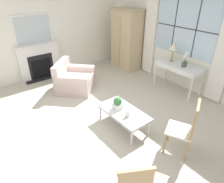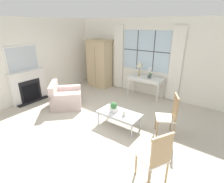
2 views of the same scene
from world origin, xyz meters
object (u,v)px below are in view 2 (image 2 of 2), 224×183
Objects in this scene: potted_orchid at (150,74)px; side_chair_wooden at (170,113)px; fireplace at (28,84)px; accent_chair_wooden at (157,155)px; console_table at (146,79)px; coffee_table at (119,114)px; table_lamp at (140,65)px; armoire at (100,64)px; armchair_upholstered at (66,98)px; pillar_candle at (124,113)px; potted_plant_small at (114,107)px.

potted_orchid is 0.37× the size of side_chair_wooden.
fireplace is at bearing -169.64° from side_chair_wooden.
fireplace is 5.02m from accent_chair_wooden.
coffee_table is (0.35, -2.24, -0.33)m from console_table.
accent_chair_wooden is (2.13, -3.43, -0.61)m from table_lamp.
armoire is 1.87m from table_lamp.
side_chair_wooden is at bearing 100.58° from accent_chair_wooden.
armchair_upholstered reaches higher than coffee_table.
fireplace is at bearing -173.53° from pillar_candle.
fireplace is 1.42× the size of armchair_upholstered.
console_table reaches higher than coffee_table.
potted_orchid is 2.57× the size of pillar_candle.
coffee_table is at bearing -74.22° from table_lamp.
potted_orchid is 0.39× the size of accent_chair_wooden.
side_chair_wooden is at bearing -26.55° from armoire.
side_chair_wooden reaches higher than console_table.
table_lamp is 0.52× the size of accent_chair_wooden.
side_chair_wooden is at bearing 17.72° from coffee_table.
console_table is at bearing 129.75° from side_chair_wooden.
fireplace is 7.09× the size of potted_plant_small.
potted_orchid is 3.03m from armchair_upholstered.
armoire is at bearing -179.88° from console_table.
fireplace is 3.70m from pillar_candle.
potted_plant_small is at bearing -44.07° from armoire.
coffee_table is 4.18× the size of potted_plant_small.
fireplace is 3.37m from potted_plant_small.
pillar_candle is (0.52, -2.30, -0.22)m from console_table.
potted_orchid is 2.37m from pillar_candle.
side_chair_wooden is at bearing -52.88° from potted_orchid.
armoire is 3.43m from coffee_table.
fireplace is 4.77m from side_chair_wooden.
pillar_candle is (0.33, -0.02, -0.07)m from potted_plant_small.
table_lamp reaches higher than potted_orchid.
potted_plant_small is at bearing -0.86° from armchair_upholstered.
table_lamp is at bearing 109.39° from pillar_candle.
table_lamp reaches higher than potted_plant_small.
armoire reaches higher than table_lamp.
side_chair_wooden is (1.55, -1.86, -0.09)m from console_table.
pillar_candle is (-1.02, -0.44, -0.13)m from side_chair_wooden.
armoire is 12.86× the size of pillar_candle.
pillar_candle is (0.38, -2.29, -0.46)m from potted_orchid.
potted_orchid reaches higher than potted_plant_small.
armchair_upholstered is at bearing 162.73° from accent_chair_wooden.
console_table is 1.19× the size of side_chair_wooden.
table_lamp is at bearing 44.23° from fireplace.
potted_plant_small is 1.76× the size of pillar_candle.
potted_plant_small is at bearing 7.38° from fireplace.
console_table is 3.85m from accent_chair_wooden.
pillar_candle reaches higher than coffee_table.
accent_chair_wooden is (0.28, -1.52, -0.02)m from side_chair_wooden.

